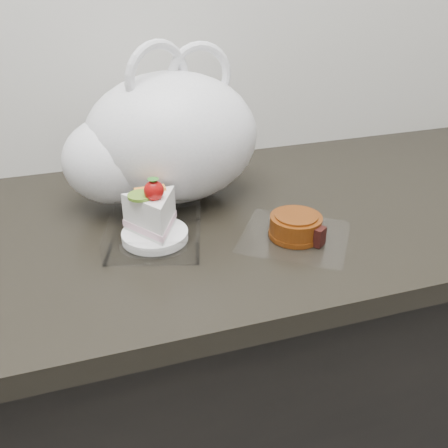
% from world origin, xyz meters
% --- Properties ---
extents(counter, '(2.04, 0.64, 0.90)m').
position_xyz_m(counter, '(0.00, 1.69, 0.45)').
color(counter, black).
rests_on(counter, ground).
extents(cake_tray, '(0.19, 0.19, 0.12)m').
position_xyz_m(cake_tray, '(0.03, 1.63, 0.93)').
color(cake_tray, white).
rests_on(cake_tray, counter).
extents(mooncake_wrap, '(0.25, 0.24, 0.04)m').
position_xyz_m(mooncake_wrap, '(0.27, 1.57, 0.92)').
color(mooncake_wrap, white).
rests_on(mooncake_wrap, counter).
extents(plastic_bag, '(0.43, 0.34, 0.31)m').
position_xyz_m(plastic_bag, '(0.08, 1.79, 1.02)').
color(plastic_bag, white).
rests_on(plastic_bag, counter).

